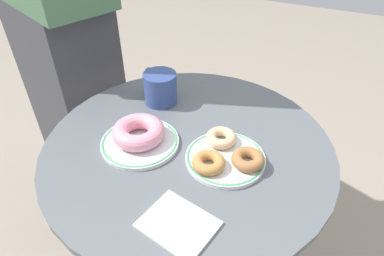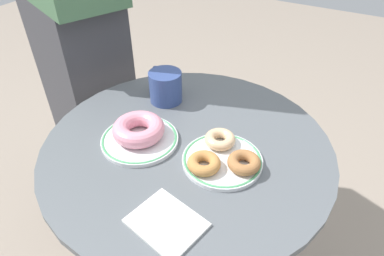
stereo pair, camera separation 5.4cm
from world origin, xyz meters
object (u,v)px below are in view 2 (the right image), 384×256
donut_pink_frosted (139,129)px  coffee_mug (165,86)px  plate_left (140,139)px  person_figure (71,19)px  paper_napkin (166,223)px  donut_glazed (220,139)px  plate_right (222,160)px  donut_cinnamon (244,162)px  donut_old_fashioned (204,163)px  cafe_table (188,209)px

donut_pink_frosted → coffee_mug: coffee_mug is taller
donut_pink_frosted → plate_left: bearing=-50.7°
plate_left → person_figure: size_ratio=0.11×
person_figure → paper_napkin: bearing=-34.1°
donut_glazed → coffee_mug: bearing=153.8°
coffee_mug → paper_napkin: bearing=-56.7°
coffee_mug → plate_right: bearing=-31.3°
donut_cinnamon → plate_right: bearing=178.8°
plate_right → coffee_mug: coffee_mug is taller
donut_cinnamon → coffee_mug: (-0.30, 0.15, 0.02)m
donut_pink_frosted → paper_napkin: (0.19, -0.17, -0.03)m
plate_right → donut_glazed: size_ratio=2.49×
donut_glazed → plate_right: bearing=-57.4°
plate_right → donut_glazed: (-0.03, 0.04, 0.02)m
donut_old_fashioned → paper_napkin: bearing=-88.6°
donut_pink_frosted → person_figure: size_ratio=0.07×
plate_left → donut_glazed: donut_glazed is taller
cafe_table → coffee_mug: (-0.15, 0.13, 0.30)m
cafe_table → donut_cinnamon: 0.32m
person_figure → donut_old_fashioned: bearing=-24.0°
donut_pink_frosted → donut_glazed: size_ratio=1.73×
paper_napkin → donut_pink_frosted: bearing=137.6°
cafe_table → donut_cinnamon: donut_cinnamon is taller
plate_left → person_figure: person_figure is taller
donut_cinnamon → donut_glazed: size_ratio=1.00×
donut_cinnamon → person_figure: 0.78m
plate_left → coffee_mug: size_ratio=1.53×
plate_left → donut_old_fashioned: bearing=-4.1°
donut_glazed → coffee_mug: size_ratio=0.60×
paper_napkin → person_figure: size_ratio=0.08×
donut_pink_frosted → donut_glazed: 0.19m
donut_cinnamon → donut_glazed: 0.09m
plate_left → coffee_mug: 0.19m
cafe_table → donut_pink_frosted: bearing=-156.7°
donut_pink_frosted → donut_cinnamon: 0.26m
cafe_table → donut_old_fashioned: size_ratio=9.98×
donut_pink_frosted → paper_napkin: donut_pink_frosted is taller
donut_glazed → person_figure: person_figure is taller
donut_pink_frosted → donut_cinnamon: size_ratio=1.73×
donut_glazed → coffee_mug: coffee_mug is taller
donut_cinnamon → donut_pink_frosted: bearing=-174.3°
person_figure → donut_cinnamon: bearing=-18.7°
plate_left → donut_cinnamon: (0.25, 0.03, 0.02)m
plate_left → donut_glazed: 0.19m
donut_pink_frosted → donut_old_fashioned: bearing=-5.8°
donut_old_fashioned → donut_pink_frosted: bearing=174.2°
plate_left → paper_napkin: plate_left is taller
plate_left → paper_napkin: 0.25m
plate_left → coffee_mug: bearing=104.2°
plate_left → donut_pink_frosted: bearing=129.3°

